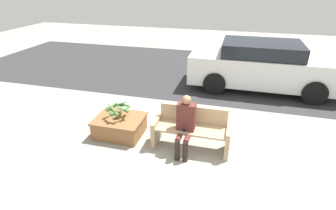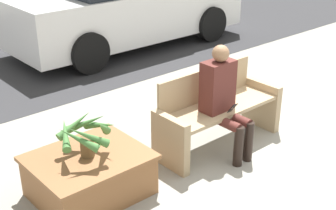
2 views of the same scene
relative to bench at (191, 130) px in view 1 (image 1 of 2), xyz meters
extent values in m
plane|color=gray|center=(0.27, -0.96, -0.42)|extent=(30.00, 30.00, 0.00)
cube|color=#2D2D30|center=(0.27, 5.16, -0.42)|extent=(20.00, 6.00, 0.01)
cube|color=tan|center=(-0.76, -0.05, -0.13)|extent=(0.09, 0.53, 0.60)
cube|color=tan|center=(0.76, -0.05, -0.13)|extent=(0.09, 0.53, 0.60)
cube|color=tan|center=(0.00, -0.05, 0.05)|extent=(1.44, 0.49, 0.04)
cube|color=tan|center=(0.00, 0.20, 0.26)|extent=(1.44, 0.04, 0.39)
cube|color=#51231E|center=(-0.10, -0.09, 0.36)|extent=(0.37, 0.22, 0.58)
sphere|color=#8C6647|center=(-0.10, -0.11, 0.74)|extent=(0.19, 0.19, 0.19)
cylinder|color=#51231E|center=(-0.19, -0.30, 0.02)|extent=(0.11, 0.42, 0.11)
cylinder|color=#51231E|center=(-0.02, -0.30, 0.02)|extent=(0.11, 0.42, 0.11)
cylinder|color=black|center=(-0.19, -0.51, -0.19)|extent=(0.10, 0.10, 0.47)
cylinder|color=black|center=(-0.02, -0.51, -0.19)|extent=(0.10, 0.10, 0.47)
cube|color=black|center=(-0.10, -0.32, 0.17)|extent=(0.07, 0.09, 0.12)
cube|color=brown|center=(-1.69, 0.09, -0.21)|extent=(1.04, 0.85, 0.43)
cube|color=brown|center=(-1.69, 0.09, -0.01)|extent=(1.09, 0.90, 0.04)
cylinder|color=brown|center=(-1.69, 0.09, 0.10)|extent=(0.13, 0.13, 0.19)
cone|color=#427538|center=(-1.50, 0.13, 0.26)|extent=(0.17, 0.41, 0.19)
cone|color=#427538|center=(-1.59, 0.25, 0.26)|extent=(0.39, 0.27, 0.20)
cone|color=#427538|center=(-1.70, 0.27, 0.27)|extent=(0.41, 0.11, 0.22)
cone|color=#427538|center=(-1.86, 0.17, 0.26)|extent=(0.26, 0.40, 0.20)
cone|color=#427538|center=(-1.83, -0.02, 0.28)|extent=(0.31, 0.37, 0.24)
cone|color=#427538|center=(-1.76, -0.07, 0.30)|extent=(0.38, 0.23, 0.28)
cone|color=#427538|center=(-1.57, -0.03, 0.32)|extent=(0.32, 0.33, 0.30)
cube|color=silver|center=(1.59, 3.91, 0.24)|extent=(4.58, 1.80, 0.89)
cube|color=black|center=(1.48, 3.91, 0.89)|extent=(2.38, 1.66, 0.41)
cylinder|color=black|center=(3.01, 3.01, -0.08)|extent=(0.69, 0.18, 0.69)
cylinder|color=black|center=(3.01, 4.81, -0.08)|extent=(0.69, 0.18, 0.69)
cylinder|color=black|center=(0.17, 3.01, -0.08)|extent=(0.69, 0.18, 0.69)
cylinder|color=black|center=(0.17, 4.81, -0.08)|extent=(0.69, 0.18, 0.69)
camera|label=1|loc=(0.74, -4.68, 2.90)|focal=28.00mm
camera|label=2|loc=(-3.64, -3.33, 2.28)|focal=50.00mm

